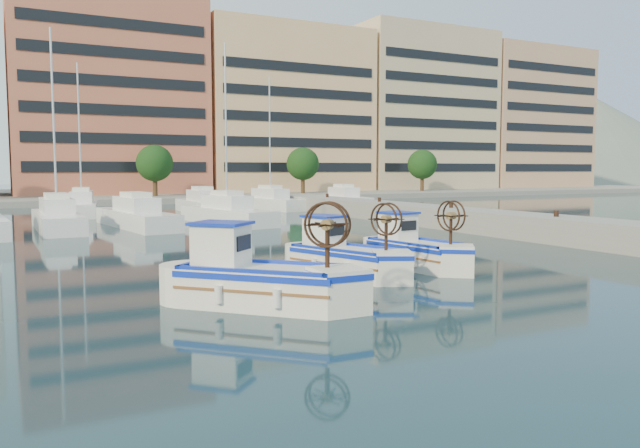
# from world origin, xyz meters

# --- Properties ---
(ground) EXTENTS (300.00, 300.00, 0.00)m
(ground) POSITION_xyz_m (0.00, 0.00, 0.00)
(ground) COLOR #1B3C48
(ground) RESTS_ON ground
(quay) EXTENTS (3.00, 60.00, 1.20)m
(quay) POSITION_xyz_m (13.00, 8.00, 0.60)
(quay) COLOR gray
(quay) RESTS_ON ground
(waterfront) EXTENTS (180.00, 40.00, 25.60)m
(waterfront) POSITION_xyz_m (9.23, 65.04, 11.10)
(waterfront) COLOR gray
(waterfront) RESTS_ON ground
(hill_east) EXTENTS (160.00, 160.00, 50.00)m
(hill_east) POSITION_xyz_m (140.00, 110.00, 0.00)
(hill_east) COLOR slate
(hill_east) RESTS_ON ground
(yacht_marina) EXTENTS (39.75, 21.85, 11.50)m
(yacht_marina) POSITION_xyz_m (-3.60, 28.05, 0.53)
(yacht_marina) COLOR white
(yacht_marina) RESTS_ON ground
(fishing_boat_a) EXTENTS (4.18, 4.22, 2.73)m
(fishing_boat_a) POSITION_xyz_m (-5.40, -1.06, 0.75)
(fishing_boat_a) COLOR white
(fishing_boat_a) RESTS_ON ground
(fishing_boat_b) EXTENTS (2.77, 4.12, 2.49)m
(fishing_boat_b) POSITION_xyz_m (-1.17, 1.93, 0.69)
(fishing_boat_b) COLOR white
(fishing_boat_b) RESTS_ON ground
(fishing_boat_c) EXTENTS (2.10, 4.07, 2.48)m
(fishing_boat_c) POSITION_xyz_m (1.94, 2.32, 0.68)
(fishing_boat_c) COLOR white
(fishing_boat_c) RESTS_ON ground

